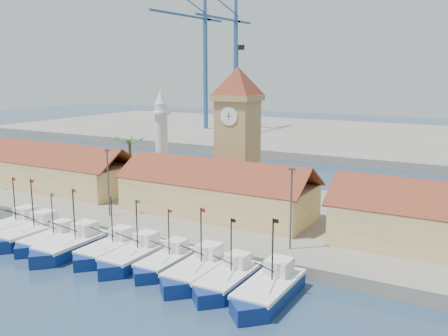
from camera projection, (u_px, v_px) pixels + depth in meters
The scene contains 21 objects.
ground at pixel (118, 275), 51.34m from camera, with size 400.00×400.00×0.00m, color #1D2F4D.
quay at pixel (231, 211), 71.68m from camera, with size 140.00×32.00×1.50m, color gray.
terminal at pixel (373, 139), 145.03m from camera, with size 240.00×80.00×2.00m, color gray.
boat_0 at pixel (10, 228), 63.88m from camera, with size 3.72×10.18×7.70m.
boat_1 at pixel (28, 235), 61.27m from camera, with size 3.90×10.68×8.08m.
boat_2 at pixel (49, 241), 59.35m from camera, with size 3.27×8.97×6.79m.
boat_3 at pixel (69, 247), 57.02m from camera, with size 3.82×10.45×7.91m.
boat_4 at pixel (108, 251), 55.99m from camera, with size 3.50×9.60×7.26m.
boat_5 at pixel (133, 258), 53.93m from camera, with size 3.59×9.84×7.45m.
boat_6 at pixel (165, 263), 52.47m from camera, with size 3.28×8.99×6.81m.
boat_7 at pixel (196, 273), 49.89m from camera, with size 3.71×10.16×7.69m.
boat_8 at pixel (227, 282), 47.84m from camera, with size 3.49×9.57×7.24m.
boat_9 at pixel (267, 292), 45.37m from camera, with size 3.87×10.59×8.01m.
hall_left at pixel (51, 172), 83.14m from camera, with size 31.20×10.13×7.61m.
hall_center at pixel (217, 196), 67.64m from camera, with size 27.04×10.13×7.61m.
clock_tower at pixel (238, 133), 71.23m from camera, with size 5.80×5.80×22.70m.
minaret at pixel (162, 139), 80.63m from camera, with size 3.00×3.00×16.30m.
palm_tree at pixel (130, 160), 82.01m from camera, with size 5.60×5.03×8.39m.
lamp_posts at pixel (187, 190), 60.09m from camera, with size 80.70×0.25×9.03m.
crane_blue_far at pixel (202, 53), 156.78m from camera, with size 1.00×38.07×42.61m.
crane_blue_near at pixel (233, 55), 158.88m from camera, with size 1.00×33.39×42.12m.
Camera 1 is at (33.28, -36.61, 20.66)m, focal length 40.00 mm.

